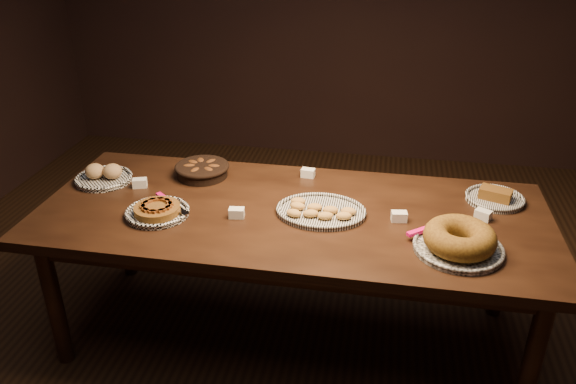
% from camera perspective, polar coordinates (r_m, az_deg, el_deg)
% --- Properties ---
extents(ground, '(5.00, 5.00, 0.00)m').
position_cam_1_polar(ground, '(3.08, 0.34, -14.20)').
color(ground, black).
rests_on(ground, ground).
extents(buffet_table, '(2.40, 1.00, 0.75)m').
position_cam_1_polar(buffet_table, '(2.68, 0.38, -3.26)').
color(buffet_table, black).
rests_on(buffet_table, ground).
extents(apple_tart_plate, '(0.31, 0.31, 0.06)m').
position_cam_1_polar(apple_tart_plate, '(2.67, -13.11, -1.86)').
color(apple_tart_plate, white).
rests_on(apple_tart_plate, buffet_table).
extents(madeleine_platter, '(0.42, 0.34, 0.05)m').
position_cam_1_polar(madeleine_platter, '(2.61, 3.29, -1.93)').
color(madeleine_platter, black).
rests_on(madeleine_platter, buffet_table).
extents(bundt_cake_plate, '(0.40, 0.41, 0.12)m').
position_cam_1_polar(bundt_cake_plate, '(2.43, 16.98, -4.74)').
color(bundt_cake_plate, black).
rests_on(bundt_cake_plate, buffet_table).
extents(croissant_basket, '(0.33, 0.33, 0.07)m').
position_cam_1_polar(croissant_basket, '(3.00, -8.72, 2.33)').
color(croissant_basket, black).
rests_on(croissant_basket, buffet_table).
extents(bread_roll_plate, '(0.29, 0.29, 0.09)m').
position_cam_1_polar(bread_roll_plate, '(3.07, -18.21, 1.59)').
color(bread_roll_plate, white).
rests_on(bread_roll_plate, buffet_table).
extents(loaf_plate, '(0.28, 0.28, 0.06)m').
position_cam_1_polar(loaf_plate, '(2.90, 20.27, -0.50)').
color(loaf_plate, black).
rests_on(loaf_plate, buffet_table).
extents(tent_cards, '(1.76, 0.54, 0.04)m').
position_cam_1_polar(tent_cards, '(2.70, 2.17, -0.70)').
color(tent_cards, white).
rests_on(tent_cards, buffet_table).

